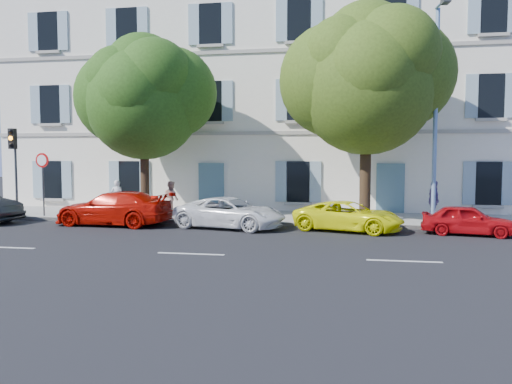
% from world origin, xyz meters
% --- Properties ---
extents(ground, '(90.00, 90.00, 0.00)m').
position_xyz_m(ground, '(0.00, 0.00, 0.00)').
color(ground, black).
extents(sidewalk, '(36.00, 4.50, 0.15)m').
position_xyz_m(sidewalk, '(0.00, 4.45, 0.07)').
color(sidewalk, '#A09E96').
rests_on(sidewalk, ground).
extents(kerb, '(36.00, 0.16, 0.16)m').
position_xyz_m(kerb, '(0.00, 2.28, 0.08)').
color(kerb, '#9E998E').
rests_on(kerb, ground).
extents(building, '(28.00, 7.00, 12.00)m').
position_xyz_m(building, '(0.00, 10.20, 6.00)').
color(building, white).
rests_on(building, ground).
extents(car_red_coupe, '(4.97, 2.34, 1.40)m').
position_xyz_m(car_red_coupe, '(-4.94, 1.32, 0.70)').
color(car_red_coupe, '#B80F05').
rests_on(car_red_coupe, ground).
extents(car_white_coupe, '(4.75, 3.00, 1.22)m').
position_xyz_m(car_white_coupe, '(-0.02, 1.32, 0.61)').
color(car_white_coupe, white).
rests_on(car_white_coupe, ground).
extents(car_yellow_supercar, '(4.48, 2.98, 1.14)m').
position_xyz_m(car_yellow_supercar, '(4.58, 1.36, 0.57)').
color(car_yellow_supercar, '#FEFF0A').
rests_on(car_yellow_supercar, ground).
extents(car_red_hatchback, '(3.38, 1.86, 1.09)m').
position_xyz_m(car_red_hatchback, '(8.82, 1.10, 0.55)').
color(car_red_hatchback, '#AE0A0F').
rests_on(car_red_hatchback, ground).
extents(tree_left, '(5.09, 5.09, 7.88)m').
position_xyz_m(tree_left, '(-4.45, 3.47, 5.22)').
color(tree_left, '#3A2819').
rests_on(tree_left, sidewalk).
extents(tree_right, '(5.59, 5.59, 8.62)m').
position_xyz_m(tree_right, '(5.27, 3.21, 5.68)').
color(tree_right, '#3A2819').
rests_on(tree_right, sidewalk).
extents(traffic_light, '(0.32, 0.45, 3.95)m').
position_xyz_m(traffic_light, '(-10.45, 2.77, 3.01)').
color(traffic_light, '#383A3D').
rests_on(traffic_light, sidewalk).
extents(road_sign, '(0.66, 0.11, 2.84)m').
position_xyz_m(road_sign, '(-8.98, 2.68, 2.20)').
color(road_sign, '#383A3D').
rests_on(road_sign, sidewalk).
extents(street_lamp, '(0.31, 1.80, 8.44)m').
position_xyz_m(street_lamp, '(7.90, 2.57, 4.93)').
color(street_lamp, '#7293BF').
rests_on(street_lamp, sidewalk).
extents(pedestrian_a, '(0.64, 0.48, 1.60)m').
position_xyz_m(pedestrian_a, '(-6.00, 3.91, 0.95)').
color(pedestrian_a, silver).
rests_on(pedestrian_a, sidewalk).
extents(pedestrian_b, '(0.97, 0.95, 1.58)m').
position_xyz_m(pedestrian_b, '(-3.31, 3.75, 0.94)').
color(pedestrian_b, tan).
rests_on(pedestrian_b, sidewalk).
extents(pedestrian_c, '(0.57, 1.06, 1.71)m').
position_xyz_m(pedestrian_c, '(8.08, 3.69, 1.01)').
color(pedestrian_c, '#634F91').
rests_on(pedestrian_c, sidewalk).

